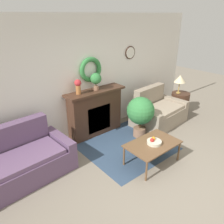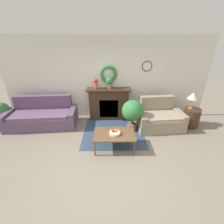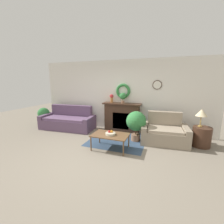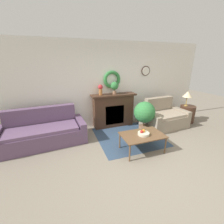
{
  "view_description": "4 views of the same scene",
  "coord_description": "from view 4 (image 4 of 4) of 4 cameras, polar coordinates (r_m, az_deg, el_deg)",
  "views": [
    {
      "loc": [
        -2.6,
        -1.58,
        2.68
      ],
      "look_at": [
        -0.06,
        1.49,
        0.87
      ],
      "focal_mm": 35.0,
      "sensor_mm": 36.0,
      "label": 1
    },
    {
      "loc": [
        0.14,
        -2.48,
        2.53
      ],
      "look_at": [
        0.19,
        1.44,
        0.65
      ],
      "focal_mm": 24.0,
      "sensor_mm": 36.0,
      "label": 2
    },
    {
      "loc": [
        1.65,
        -3.11,
        1.92
      ],
      "look_at": [
        -0.04,
        1.54,
        0.89
      ],
      "focal_mm": 24.0,
      "sensor_mm": 36.0,
      "label": 3
    },
    {
      "loc": [
        -1.53,
        -2.15,
        2.11
      ],
      "look_at": [
        -0.23,
        1.51,
        0.78
      ],
      "focal_mm": 24.0,
      "sensor_mm": 36.0,
      "label": 4
    }
  ],
  "objects": [
    {
      "name": "floor_rug",
      "position": [
        4.47,
        6.29,
        -9.28
      ],
      "size": [
        1.8,
        1.75,
        0.01
      ],
      "color": "#334760",
      "rests_on": "ground_plane"
    },
    {
      "name": "vase_on_mantel_left",
      "position": [
        4.68,
        -4.4,
        8.75
      ],
      "size": [
        0.15,
        0.15,
        0.32
      ],
      "color": "#AD6B38",
      "rests_on": "fireplace"
    },
    {
      "name": "loveseat_right",
      "position": [
        5.31,
        19.06,
        -1.96
      ],
      "size": [
        1.46,
        1.03,
        0.93
      ],
      "rotation": [
        0.0,
        0.0,
        0.08
      ],
      "color": "gray",
      "rests_on": "ground_plane"
    },
    {
      "name": "couch_left",
      "position": [
        4.41,
        -24.77,
        -7.03
      ],
      "size": [
        2.21,
        1.06,
        0.92
      ],
      "rotation": [
        0.0,
        0.0,
        0.07
      ],
      "color": "#604766",
      "rests_on": "ground_plane"
    },
    {
      "name": "table_lamp",
      "position": [
        5.85,
        26.87,
        6.01
      ],
      "size": [
        0.32,
        0.32,
        0.52
      ],
      "color": "#B28E42",
      "rests_on": "side_table_by_loveseat"
    },
    {
      "name": "fruit_bowl",
      "position": [
        3.67,
        11.86,
        -7.95
      ],
      "size": [
        0.28,
        0.28,
        0.12
      ],
      "color": "beige",
      "rests_on": "coffee_table"
    },
    {
      "name": "coffee_table",
      "position": [
        3.71,
        11.52,
        -8.92
      ],
      "size": [
        1.02,
        0.65,
        0.44
      ],
      "color": "brown",
      "rests_on": "ground_plane"
    },
    {
      "name": "fireplace",
      "position": [
        4.97,
        0.49,
        0.72
      ],
      "size": [
        1.45,
        0.41,
        1.1
      ],
      "color": "#42281C",
      "rests_on": "ground_plane"
    },
    {
      "name": "wall_back",
      "position": [
        4.95,
        -1.24,
        10.17
      ],
      "size": [
        6.8,
        0.17,
        2.7
      ],
      "color": "white",
      "rests_on": "ground_plane"
    },
    {
      "name": "potted_plant_floor_by_loveseat",
      "position": [
        4.58,
        12.24,
        -0.49
      ],
      "size": [
        0.64,
        0.64,
        0.98
      ],
      "color": "#8E664C",
      "rests_on": "ground_plane"
    },
    {
      "name": "potted_plant_on_mantel",
      "position": [
        4.78,
        0.97,
        9.78
      ],
      "size": [
        0.25,
        0.25,
        0.39
      ],
      "color": "#8E664C",
      "rests_on": "fireplace"
    },
    {
      "name": "ground_plane",
      "position": [
        3.38,
        13.2,
        -20.34
      ],
      "size": [
        16.0,
        16.0,
        0.0
      ],
      "primitive_type": "plane",
      "color": "gray"
    },
    {
      "name": "side_table_by_loveseat",
      "position": [
        6.03,
        26.66,
        -0.64
      ],
      "size": [
        0.52,
        0.52,
        0.59
      ],
      "color": "#42281C",
      "rests_on": "ground_plane"
    }
  ]
}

